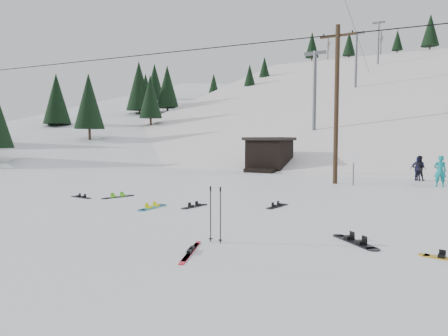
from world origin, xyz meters
The scene contains 22 objects.
ground centered at (0.00, 0.00, 0.00)m, with size 200.00×200.00×0.00m, color white.
ski_slope centered at (0.00, 55.00, -12.00)m, with size 60.00×75.00×45.00m, color white.
ridge_left centered at (-36.00, 48.00, -11.00)m, with size 34.00×85.00×38.00m, color white.
treeline_left centered at (-34.00, 40.00, 0.00)m, with size 20.00×64.00×10.00m, color black, non-canonical shape.
treeline_crest centered at (0.00, 86.00, 0.00)m, with size 50.00×6.00×10.00m, color black, non-canonical shape.
utility_pole centered at (2.00, 14.00, 4.68)m, with size 2.00×0.26×9.00m.
trail_sign centered at (3.10, 13.58, 1.27)m, with size 0.50×0.09×1.85m.
lift_hut centered at (-5.00, 20.94, 1.36)m, with size 3.40×4.10×2.75m.
lift_tower_near centered at (-4.00, 30.00, 7.86)m, with size 2.20×0.36×8.00m.
lift_tower_mid centered at (-4.00, 50.00, 14.36)m, with size 2.20×0.36×8.00m.
lift_tower_far centered at (-4.00, 70.00, 20.86)m, with size 2.20×0.36×8.00m.
hero_snowboard centered at (-1.90, 2.34, 0.03)m, with size 0.38×1.62×0.11m.
hero_skis centered at (2.63, -1.88, 0.03)m, with size 0.77×1.75×0.10m.
ski_poles centered at (2.66, -0.82, 0.71)m, with size 0.38×0.10×1.38m.
board_scatter_a centered at (-6.34, 2.91, 0.02)m, with size 1.30×0.37×0.09m.
board_scatter_b centered at (-0.67, 3.31, 0.03)m, with size 0.40×1.40×0.10m.
board_scatter_c centered at (-5.00, 3.78, 0.03)m, with size 0.63×1.57×0.11m.
board_scatter_d centered at (5.68, 0.80, 0.03)m, with size 1.30×1.25×0.12m.
board_scatter_f centered at (2.05, 4.84, 0.03)m, with size 0.41×1.43×0.10m.
skier_teal centered at (7.31, 15.10, 0.85)m, with size 0.62×0.40×1.69m, color #0D858A.
skier_dark centered at (6.12, 18.31, 0.78)m, with size 0.76×0.59×1.55m, color black.
skier_navy centered at (6.08, 18.20, 0.74)m, with size 0.87×0.36×1.48m, color #191B40.
Camera 1 is at (7.55, -9.17, 2.51)m, focal length 32.00 mm.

